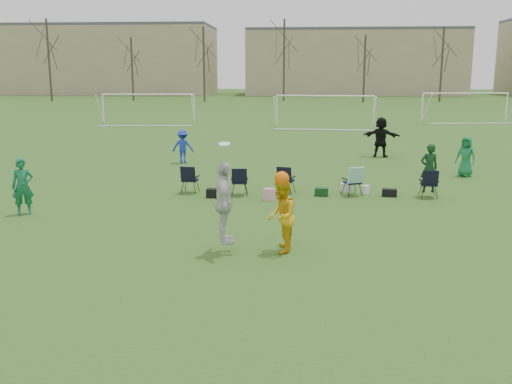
# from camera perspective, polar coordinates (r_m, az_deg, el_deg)

# --- Properties ---
(ground) EXTENTS (260.00, 260.00, 0.00)m
(ground) POSITION_cam_1_polar(r_m,az_deg,el_deg) (12.36, -4.96, -7.93)
(ground) COLOR #2F571B
(ground) RESTS_ON ground
(fielder_green_near) EXTENTS (0.72, 0.60, 1.70)m
(fielder_green_near) POSITION_cam_1_polar(r_m,az_deg,el_deg) (18.30, -22.30, 0.52)
(fielder_green_near) COLOR #12653E
(fielder_green_near) RESTS_ON ground
(fielder_blue) EXTENTS (1.00, 0.58, 1.55)m
(fielder_blue) POSITION_cam_1_polar(r_m,az_deg,el_deg) (26.84, -7.33, 4.54)
(fielder_blue) COLOR #1731B3
(fielder_blue) RESTS_ON ground
(fielder_green_far) EXTENTS (0.95, 0.88, 1.63)m
(fielder_green_far) POSITION_cam_1_polar(r_m,az_deg,el_deg) (24.68, 20.25, 3.35)
(fielder_green_far) COLOR #136F3D
(fielder_green_far) RESTS_ON ground
(fielder_black) EXTENTS (1.94, 1.14, 1.99)m
(fielder_black) POSITION_cam_1_polar(r_m,az_deg,el_deg) (29.18, 12.38, 5.39)
(fielder_black) COLOR black
(fielder_black) RESTS_ON ground
(center_contest) EXTENTS (2.00, 1.23, 2.61)m
(center_contest) POSITION_cam_1_polar(r_m,az_deg,el_deg) (13.29, -0.32, -1.70)
(center_contest) COLOR silver
(center_contest) RESTS_ON ground
(sideline_setup) EXTENTS (8.88, 1.89, 1.82)m
(sideline_setup) POSITION_cam_1_polar(r_m,az_deg,el_deg) (19.78, 6.56, 1.23)
(sideline_setup) COLOR #0E3518
(sideline_setup) RESTS_ON ground
(goal_left) EXTENTS (7.39, 0.76, 2.46)m
(goal_left) POSITION_cam_1_polar(r_m,az_deg,el_deg) (47.06, -10.71, 9.00)
(goal_left) COLOR white
(goal_left) RESTS_ON ground
(goal_mid) EXTENTS (7.40, 0.63, 2.46)m
(goal_mid) POSITION_cam_1_polar(r_m,az_deg,el_deg) (43.59, 6.91, 8.90)
(goal_mid) COLOR white
(goal_mid) RESTS_ON ground
(goal_right) EXTENTS (7.35, 1.14, 2.46)m
(goal_right) POSITION_cam_1_polar(r_m,az_deg,el_deg) (51.51, 20.20, 8.72)
(goal_right) COLOR white
(goal_right) RESTS_ON ground
(tree_line) EXTENTS (110.28, 3.28, 11.40)m
(tree_line) POSITION_cam_1_polar(r_m,az_deg,el_deg) (81.34, 2.96, 12.59)
(tree_line) COLOR #382B21
(tree_line) RESTS_ON ground
(building_row) EXTENTS (126.00, 16.00, 13.00)m
(building_row) POSITION_cam_1_polar(r_m,az_deg,el_deg) (107.60, 6.79, 12.85)
(building_row) COLOR tan
(building_row) RESTS_ON ground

